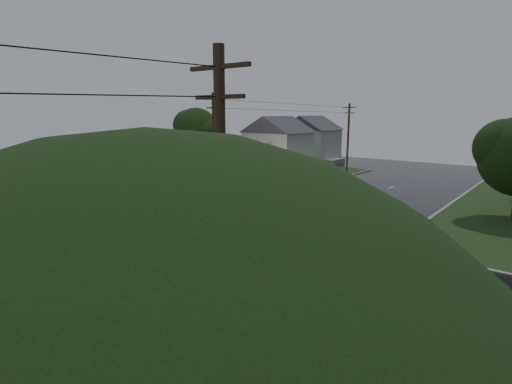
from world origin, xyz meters
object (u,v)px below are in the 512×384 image
Objects in this scene: utility_pole_n at (348,138)px; house_far at (311,138)px; gas_station at (184,160)px; car_crossing at (275,261)px; pylon_sign at (215,165)px; house_near at (278,142)px; car_pump at (213,181)px; utility_pole_se at (222,231)px; tree_nw_behind at (197,130)px; utility_pole_nw at (214,149)px; car_north at (291,196)px.

utility_pole_n is 16.00m from house_far.
car_crossing is (30.22, -19.59, -1.83)m from gas_station.
house_near is at bearing 112.28° from pylon_sign.
house_near is (-11.45, -2.00, -1.06)m from utility_pole_n.
gas_station reaches higher than car_pump.
utility_pole_se reaches higher than house_far.
utility_pole_se is at bearing -42.34° from tree_nw_behind.
pylon_sign is 0.55× the size of utility_pole_se.
car_crossing is at bearing -34.64° from pylon_sign.
utility_pole_nw is at bearing -32.23° from gas_station.
house_near and house_far have the same top height.
utility_pole_nw reaches higher than tree_nw_behind.
utility_pole_nw is 28.90m from house_near.
utility_pole_se is 1.00× the size of house_far.
house_far is 2.31× the size of car_north.
utility_pole_nw reaches higher than car_pump.
utility_pole_se reaches higher than utility_pole_n.
utility_pole_n reaches higher than car_pump.
utility_pole_se is at bearing -147.65° from car_crossing.
utility_pole_se is 2.30× the size of car_north.
house_far is (3.73, 28.30, 1.86)m from gas_station.
house_far reaches higher than pylon_sign.
utility_pole_se is (19.00, -19.00, 0.00)m from utility_pole_nw.
utility_pole_nw and utility_pole_se have the same top height.
pylon_sign is at bearing -31.22° from gas_station.
pylon_sign is (15.18, -9.20, 1.46)m from gas_station.
utility_pole_nw is 1.00× the size of utility_pole_se.
utility_pole_n is at bearing 18.21° from tree_nw_behind.
utility_pole_n reaches higher than house_near.
house_near reaches higher than car_north.
car_pump is (-22.76, 17.84, -0.10)m from car_crossing.
utility_pole_se is at bearing 99.37° from car_north.
utility_pole_nw is 40.48m from house_far.
car_crossing reaches higher than car_pump.
utility_pole_se is at bearing -21.52° from car_pump.
tree_nw_behind is (-12.89, -6.01, 1.77)m from house_near.
tree_nw_behind is at bearing -46.51° from car_north.
car_crossing is at bearing -33.78° from utility_pole_nw.
car_pump is at bearing -82.91° from house_far.
car_crossing is at bearing -61.05° from house_far.
house_far is at bearing 141.23° from utility_pole_n.
pylon_sign is 11.24m from car_pump.
utility_pole_nw is 28.50m from utility_pole_n.
pylon_sign is 0.55× the size of utility_pole_nw.
car_north is at bearing -26.32° from tree_nw_behind.
house_near is (4.73, 16.30, 1.86)m from gas_station.
house_far is 1.10× the size of tree_nw_behind.
pylon_sign is at bearing -39.87° from tree_nw_behind.
house_near is at bearing 123.79° from utility_pole_se.
gas_station is 4.37× the size of pylon_sign.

